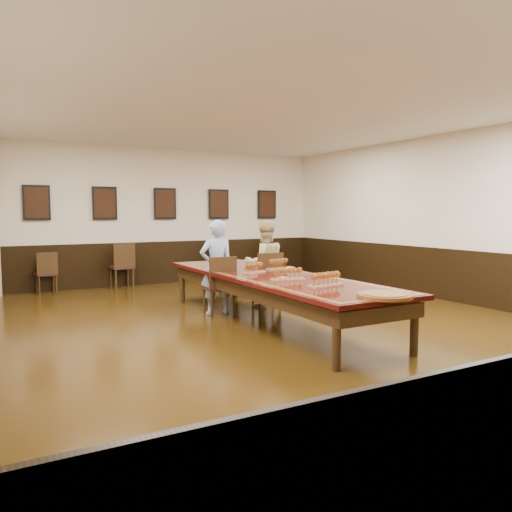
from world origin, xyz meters
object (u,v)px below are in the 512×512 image
person_man (216,267)px  chair_man (219,286)px  carved_platter (385,295)px  spare_chair_d (267,260)px  spare_chair_c (216,262)px  spare_chair_a (46,273)px  chair_woman (267,280)px  person_woman (265,264)px  spare_chair_b (122,265)px  conference_table (272,284)px

person_man → chair_man: bearing=90.0°
chair_man → carved_platter: chair_man is taller
person_man → spare_chair_d: bearing=-126.0°
spare_chair_c → person_man: 3.95m
spare_chair_d → carved_platter: bearing=65.3°
spare_chair_a → spare_chair_d: 5.33m
chair_woman → spare_chair_c: size_ratio=1.03×
spare_chair_a → person_man: (2.24, -3.70, 0.35)m
chair_man → person_man: person_man is taller
person_woman → chair_man: bearing=25.1°
chair_man → spare_chair_b: (-0.66, 3.75, 0.01)m
spare_chair_b → carved_platter: spare_chair_b is taller
spare_chair_a → person_woman: size_ratio=0.56×
spare_chair_b → spare_chair_c: 2.30m
spare_chair_d → spare_chair_a: bearing=-5.7°
spare_chair_a → chair_woman: bearing=127.8°
chair_woman → spare_chair_b: size_ratio=0.98×
spare_chair_d → person_woman: bearing=54.4°
spare_chair_a → conference_table: bearing=115.8°
spare_chair_a → person_man: size_ratio=0.55×
chair_man → carved_platter: 3.34m
conference_table → chair_man: bearing=115.9°
chair_woman → spare_chair_a: 4.88m
person_woman → conference_table: (-0.57, -1.20, -0.17)m
spare_chair_a → conference_table: spare_chair_a is taller
spare_chair_c → conference_table: size_ratio=0.19×
chair_woman → person_woman: (0.02, 0.10, 0.28)m
chair_man → carved_platter: size_ratio=1.58×
spare_chair_d → conference_table: 5.34m
spare_chair_d → person_man: (-3.09, -3.59, 0.32)m
spare_chair_b → conference_table: 4.83m
spare_chair_b → carved_platter: 7.15m
person_woman → spare_chair_b: bearing=-53.3°
chair_man → chair_woman: (1.00, 0.15, 0.01)m
chair_man → spare_chair_a: (-2.23, 3.81, -0.06)m
chair_man → spare_chair_c: chair_man is taller
chair_man → spare_chair_c: 4.04m
person_man → person_woman: 1.03m
chair_man → person_man: size_ratio=0.63×
person_man → conference_table: size_ratio=0.32×
spare_chair_b → spare_chair_d: spare_chair_b is taller
carved_platter → person_man: bearing=98.7°
conference_table → spare_chair_c: bearing=75.7°
person_woman → conference_table: size_ratio=0.31×
person_woman → conference_table: bearing=75.7°
spare_chair_a → carved_platter: size_ratio=1.40×
spare_chair_d → spare_chair_c: bearing=-4.4°
chair_man → person_woman: bearing=-161.2°
person_man → carved_platter: bearing=103.4°
carved_platter → chair_man: bearing=99.1°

